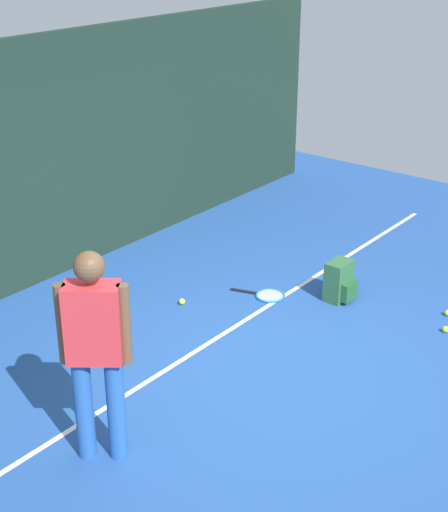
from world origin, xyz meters
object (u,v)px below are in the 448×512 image
tennis_player (95,345)px  tennis_racket (268,295)px  tennis_ball_mid_court (446,329)px  backpack (340,282)px  tennis_ball_far_left (448,313)px  tennis_ball_by_fence (182,302)px

tennis_player → tennis_racket: bearing=-117.0°
tennis_racket → tennis_ball_mid_court: bearing=-3.9°
tennis_player → tennis_ball_mid_court: tennis_player is taller
tennis_player → tennis_racket: 3.16m
tennis_player → backpack: 3.45m
tennis_player → tennis_ball_far_left: (3.75, -1.13, -0.93)m
tennis_player → tennis_ball_by_fence: tennis_player is taller
backpack → tennis_ball_far_left: size_ratio=6.67×
tennis_player → tennis_ball_far_left: 4.03m
tennis_ball_mid_court → tennis_ball_far_left: (0.34, 0.13, 0.00)m
tennis_player → tennis_ball_by_fence: bearing=-100.3°
tennis_player → tennis_racket: tennis_player is taller
tennis_racket → tennis_ball_mid_court: (0.46, -1.83, 0.02)m
tennis_racket → backpack: backpack is taller
tennis_ball_mid_court → tennis_ball_by_fence: bearing=115.9°
tennis_player → tennis_racket: (2.95, 0.57, -0.95)m
tennis_ball_mid_court → tennis_ball_far_left: size_ratio=1.00×
tennis_ball_mid_court → tennis_ball_far_left: bearing=20.6°
tennis_ball_mid_court → tennis_ball_far_left: 0.36m
backpack → tennis_player: bearing=-179.6°
tennis_racket → tennis_ball_far_left: (0.80, -1.70, 0.02)m
backpack → tennis_ball_mid_court: backpack is taller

